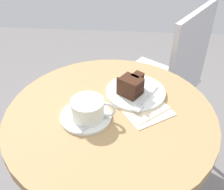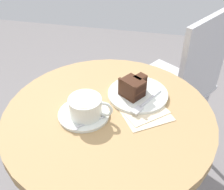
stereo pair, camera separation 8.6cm
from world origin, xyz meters
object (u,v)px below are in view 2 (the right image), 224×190
(cake_plate, at_px, (138,94))
(cake_slice, at_px, (133,87))
(fork, at_px, (144,104))
(coffee_cup, at_px, (86,106))
(saucer, at_px, (84,114))
(napkin, at_px, (143,110))
(cafe_chair, at_px, (182,82))
(teaspoon, at_px, (84,125))

(cake_plate, relative_size, cake_slice, 2.01)
(fork, bearing_deg, coffee_cup, -36.42)
(saucer, xyz_separation_m, coffee_cup, (0.01, -0.00, 0.04))
(fork, distance_m, napkin, 0.02)
(saucer, bearing_deg, cafe_chair, 60.18)
(fork, bearing_deg, teaspoon, -23.76)
(coffee_cup, bearing_deg, cake_plate, 43.90)
(fork, bearing_deg, cafe_chair, -168.09)
(saucer, height_order, cake_slice, cake_slice)
(coffee_cup, relative_size, cafe_chair, 0.15)
(saucer, distance_m, teaspoon, 0.05)
(cake_slice, bearing_deg, cake_plate, 36.50)
(coffee_cup, height_order, fork, coffee_cup)
(napkin, bearing_deg, cafe_chair, 73.63)
(cake_plate, distance_m, napkin, 0.07)
(cafe_chair, bearing_deg, saucer, 4.05)
(saucer, bearing_deg, napkin, 18.69)
(cake_slice, bearing_deg, teaspoon, -125.10)
(cafe_chair, bearing_deg, teaspoon, 7.24)
(teaspoon, bearing_deg, cafe_chair, -158.12)
(cake_slice, distance_m, cafe_chair, 0.54)
(cake_plate, height_order, cake_slice, cake_slice)
(coffee_cup, relative_size, fork, 0.95)
(teaspoon, relative_size, cafe_chair, 0.09)
(teaspoon, xyz_separation_m, cafe_chair, (0.30, 0.61, -0.23))
(coffee_cup, xyz_separation_m, cake_slice, (0.12, 0.12, 0.00))
(cake_plate, bearing_deg, cake_slice, -143.50)
(saucer, bearing_deg, cake_plate, 40.92)
(fork, bearing_deg, napkin, 22.69)
(teaspoon, bearing_deg, cake_plate, -168.14)
(fork, bearing_deg, saucer, -38.94)
(cake_slice, relative_size, fork, 0.71)
(cake_slice, distance_m, napkin, 0.08)
(teaspoon, bearing_deg, saucer, -116.01)
(teaspoon, xyz_separation_m, cake_plate, (0.13, 0.18, -0.01))
(saucer, height_order, cake_plate, cake_plate)
(saucer, relative_size, cake_plate, 0.79)
(saucer, xyz_separation_m, napkin, (0.17, 0.06, -0.00))
(napkin, xyz_separation_m, cafe_chair, (0.15, 0.50, -0.22))
(coffee_cup, height_order, cake_slice, cake_slice)
(coffee_cup, bearing_deg, cake_slice, 44.72)
(coffee_cup, xyz_separation_m, fork, (0.16, 0.08, -0.03))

